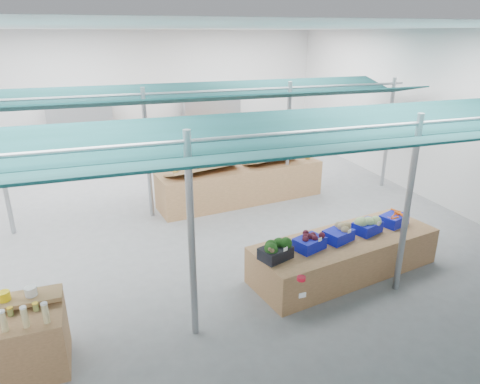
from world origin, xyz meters
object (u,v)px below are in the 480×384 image
Objects in this scene: vendor_left at (186,162)px; vendor_right at (249,156)px; veg_counter at (345,255)px; fruit_counter at (241,184)px.

vendor_right is (1.80, 0.00, 0.00)m from vendor_left.
vendor_right reaches higher than veg_counter.
vendor_left reaches higher than veg_counter.
veg_counter is 5.37m from vendor_left.
vendor_left reaches higher than fruit_counter.
vendor_right reaches higher than fruit_counter.
vendor_right is at bearing 172.89° from vendor_left.
vendor_right is (-0.03, 5.02, 0.51)m from veg_counter.
fruit_counter is 2.50× the size of vendor_left.
veg_counter is 3.97m from fruit_counter.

